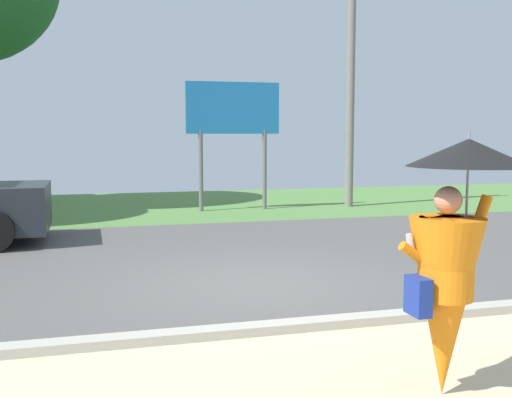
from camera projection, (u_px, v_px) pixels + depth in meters
name	position (u px, v px, depth m)	size (l,w,h in m)	color
ground_plane	(216.00, 250.00, 11.37)	(40.00, 22.00, 0.20)	#565451
monk_pedestrian	(450.00, 262.00, 4.85)	(1.06, 0.97, 2.13)	orange
utility_pole	(351.00, 78.00, 17.40)	(1.80, 0.24, 7.00)	gray
roadside_billboard	(233.00, 117.00, 16.65)	(2.60, 0.12, 3.50)	slate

